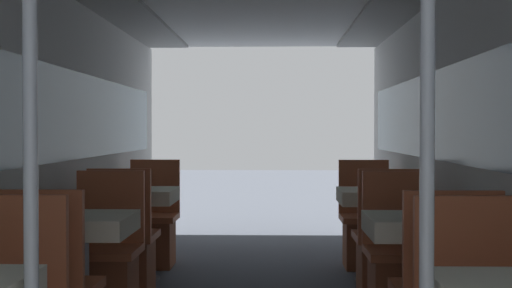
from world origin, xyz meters
The scene contains 14 objects.
wall_left centered at (-1.33, 2.70, 1.12)m, with size 0.05×8.19×2.17m.
wall_right centered at (1.33, 2.70, 1.12)m, with size 0.05×8.19×2.17m.
support_pole_left_0 centered at (-0.63, 0.67, 1.09)m, with size 0.05×0.05×2.17m.
dining_table_left_1 centered at (-0.96, 2.44, 0.63)m, with size 0.58×0.58×0.74m.
chair_left_far_1 centered at (-0.96, 3.02, 0.29)m, with size 0.45×0.45×0.95m.
dining_table_left_2 centered at (-0.96, 4.21, 0.63)m, with size 0.58×0.58×0.74m.
chair_left_near_2 centered at (-0.96, 3.64, 0.29)m, with size 0.45×0.45×0.95m.
chair_left_far_2 centered at (-0.96, 4.79, 0.29)m, with size 0.45×0.45×0.95m.
support_pole_right_0 centered at (0.63, 0.67, 1.09)m, with size 0.05×0.05×2.17m.
dining_table_right_1 centered at (0.96, 2.44, 0.63)m, with size 0.58×0.58×0.74m.
chair_right_far_1 centered at (0.96, 3.02, 0.29)m, with size 0.45×0.45×0.95m.
dining_table_right_2 centered at (0.96, 4.21, 0.63)m, with size 0.58×0.58×0.74m.
chair_right_near_2 centered at (0.96, 3.64, 0.29)m, with size 0.45×0.45×0.95m.
chair_right_far_2 centered at (0.96, 4.79, 0.29)m, with size 0.45×0.45×0.95m.
Camera 1 is at (0.15, -1.57, 1.23)m, focal length 50.00 mm.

